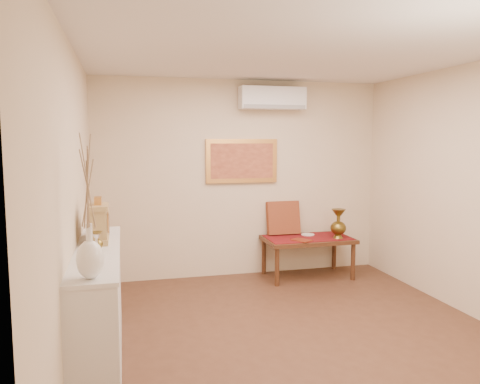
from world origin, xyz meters
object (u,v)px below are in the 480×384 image
object	(u,v)px
mantel_clock	(99,223)
white_vase	(88,208)
display_ledge	(99,305)
low_table	(308,242)
wooden_chest	(101,223)
brass_urn_tall	(338,221)

from	to	relation	value
mantel_clock	white_vase	bearing A→B (deg)	-90.36
display_ledge	low_table	distance (m)	3.27
mantel_clock	wooden_chest	size ratio (longest dim) A/B	1.68
brass_urn_tall	wooden_chest	distance (m)	3.28
white_vase	brass_urn_tall	size ratio (longest dim) A/B	1.93
white_vase	brass_urn_tall	distance (m)	4.06
brass_urn_tall	mantel_clock	size ratio (longest dim) A/B	1.18
white_vase	display_ledge	size ratio (longest dim) A/B	0.46
white_vase	low_table	bearing A→B (deg)	45.92
brass_urn_tall	mantel_clock	bearing A→B (deg)	-154.09
display_ledge	low_table	xyz separation A→B (m)	(2.67, 1.88, -0.01)
brass_urn_tall	mantel_clock	xyz separation A→B (m)	(-3.04, -1.48, 0.36)
display_ledge	wooden_chest	size ratio (longest dim) A/B	8.28
white_vase	mantel_clock	xyz separation A→B (m)	(0.01, 1.13, -0.29)
low_table	display_ledge	bearing A→B (deg)	-144.90
brass_urn_tall	display_ledge	distance (m)	3.52
mantel_clock	low_table	bearing A→B (deg)	31.47
white_vase	mantel_clock	size ratio (longest dim) A/B	2.28
white_vase	display_ledge	world-z (taller)	white_vase
display_ledge	brass_urn_tall	bearing A→B (deg)	29.50
display_ledge	mantel_clock	distance (m)	0.71
brass_urn_tall	wooden_chest	size ratio (longest dim) A/B	1.98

